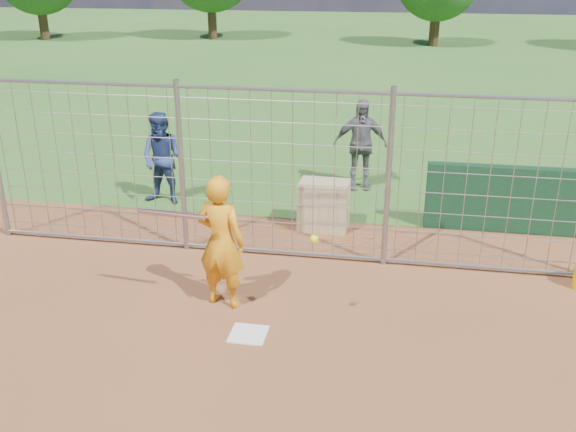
% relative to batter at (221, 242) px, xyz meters
% --- Properties ---
extents(ground, '(100.00, 100.00, 0.00)m').
position_rel_batter_xyz_m(ground, '(0.49, -0.48, -0.87)').
color(ground, '#2D591E').
rests_on(ground, ground).
extents(home_plate, '(0.43, 0.43, 0.02)m').
position_rel_batter_xyz_m(home_plate, '(0.49, -0.68, -0.86)').
color(home_plate, silver).
rests_on(home_plate, ground).
extents(dugout_wall, '(2.60, 0.20, 1.10)m').
position_rel_batter_xyz_m(dugout_wall, '(3.89, 3.12, -0.32)').
color(dugout_wall, '#11381E').
rests_on(dugout_wall, ground).
extents(batter, '(0.71, 0.54, 1.75)m').
position_rel_batter_xyz_m(batter, '(0.00, 0.00, 0.00)').
color(batter, orange).
rests_on(batter, ground).
extents(bystander_a, '(0.88, 0.73, 1.67)m').
position_rel_batter_xyz_m(bystander_a, '(-2.03, 3.40, -0.04)').
color(bystander_a, navy).
rests_on(bystander_a, ground).
extents(bystander_b, '(1.08, 0.60, 1.75)m').
position_rel_batter_xyz_m(bystander_b, '(1.38, 4.85, -0.00)').
color(bystander_b, '#56575B').
rests_on(bystander_b, ground).
extents(equipment_bin, '(0.82, 0.58, 0.80)m').
position_rel_batter_xyz_m(equipment_bin, '(0.96, 2.73, -0.47)').
color(equipment_bin, tan).
rests_on(equipment_bin, ground).
extents(equipment_in_play, '(2.24, 0.32, 0.19)m').
position_rel_batter_xyz_m(equipment_in_play, '(-0.11, -0.29, 0.40)').
color(equipment_in_play, silver).
rests_on(equipment_in_play, ground).
extents(backstop_fence, '(9.08, 0.08, 2.60)m').
position_rel_batter_xyz_m(backstop_fence, '(0.49, 1.52, 0.39)').
color(backstop_fence, gray).
rests_on(backstop_fence, ground).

